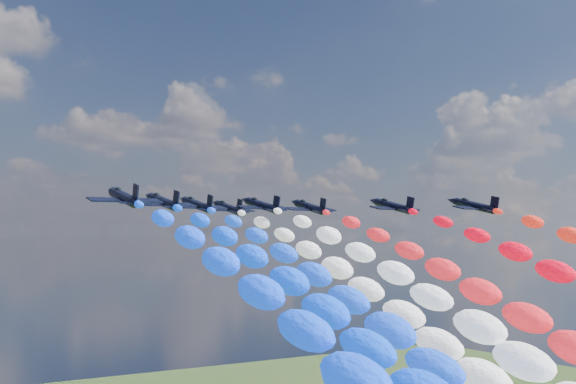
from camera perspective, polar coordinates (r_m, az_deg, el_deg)
jet_0 at (r=105.14m, az=-11.93°, el=-0.38°), size 9.96×13.45×5.37m
jet_1 at (r=120.48m, az=-9.14°, el=-0.71°), size 10.08×13.54×5.37m
jet_2 at (r=133.32m, az=-6.67°, el=-0.93°), size 10.06×13.52×5.37m
trail_2 at (r=88.92m, az=9.01°, el=-13.25°), size 5.77×103.77×44.62m
jet_3 at (r=136.03m, az=-1.94°, el=-0.98°), size 10.36×13.73×5.37m
trail_3 at (r=94.57m, az=15.35°, el=-12.55°), size 5.77×103.77×44.62m
jet_4 at (r=150.15m, az=-4.41°, el=-1.15°), size 9.71×13.27×5.37m
trail_4 at (r=106.37m, az=9.66°, el=-11.52°), size 5.77×103.77×44.62m
jet_5 at (r=145.83m, az=1.58°, el=-1.11°), size 9.91×13.41×5.37m
trail_5 at (r=106.31m, az=18.50°, el=-11.41°), size 5.77×103.77×44.62m
jet_6 at (r=141.22m, az=7.69°, el=-1.03°), size 9.93×13.43×5.37m
jet_7 at (r=142.44m, az=13.50°, el=-0.99°), size 10.15×13.58×5.37m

